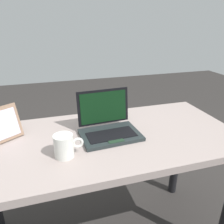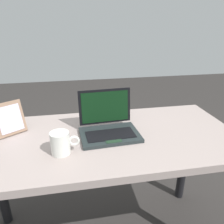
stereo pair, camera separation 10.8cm
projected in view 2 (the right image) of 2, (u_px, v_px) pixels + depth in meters
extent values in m
cube|color=gray|center=(102.00, 139.00, 1.11)|extent=(1.39, 0.64, 0.04)
cylinder|color=black|center=(184.00, 158.00, 1.60)|extent=(0.06, 0.06, 0.71)
cube|color=#202728|center=(110.00, 135.00, 1.10)|extent=(0.30, 0.22, 0.02)
cube|color=black|center=(110.00, 134.00, 1.08)|extent=(0.24, 0.13, 0.00)
cube|color=#1B3120|center=(114.00, 141.00, 1.03)|extent=(0.08, 0.04, 0.00)
cube|color=black|center=(105.00, 106.00, 1.15)|extent=(0.28, 0.04, 0.18)
cube|color=black|center=(105.00, 107.00, 1.15)|extent=(0.25, 0.03, 0.16)
cube|color=yellow|center=(105.00, 110.00, 1.15)|extent=(0.23, 0.02, 0.01)
cube|color=#856651|center=(10.00, 119.00, 1.10)|extent=(0.15, 0.12, 0.17)
cube|color=silver|center=(10.00, 119.00, 1.09)|extent=(0.11, 0.09, 0.13)
cube|color=#856651|center=(10.00, 129.00, 1.14)|extent=(0.02, 0.02, 0.03)
cylinder|color=silver|center=(60.00, 143.00, 0.95)|extent=(0.08, 0.08, 0.10)
torus|color=silver|center=(74.00, 141.00, 0.95)|extent=(0.05, 0.01, 0.05)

